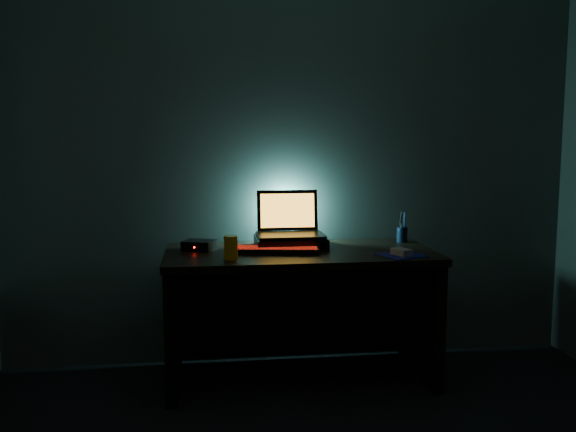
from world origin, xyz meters
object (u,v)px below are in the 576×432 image
at_px(pen_cup, 402,234).
at_px(router, 199,245).
at_px(juice_glass, 231,248).
at_px(keyboard, 274,250).
at_px(laptop, 289,225).
at_px(mouse, 402,252).

xyz_separation_m(pen_cup, router, (-1.21, -0.11, -0.02)).
xyz_separation_m(juice_glass, router, (-0.17, 0.29, -0.03)).
bearing_deg(pen_cup, keyboard, -163.56).
distance_m(pen_cup, router, 1.22).
bearing_deg(laptop, keyboard, -118.71).
xyz_separation_m(keyboard, router, (-0.41, 0.12, 0.01)).
xyz_separation_m(laptop, router, (-0.52, -0.08, -0.09)).
xyz_separation_m(laptop, pen_cup, (0.69, 0.03, -0.07)).
height_order(juice_glass, router, juice_glass).
relative_size(laptop, pen_cup, 4.14).
xyz_separation_m(laptop, keyboard, (-0.11, -0.20, -0.11)).
relative_size(keyboard, pen_cup, 5.57).
bearing_deg(mouse, keyboard, 142.99).
distance_m(keyboard, router, 0.43).
bearing_deg(router, pen_cup, 27.27).
bearing_deg(keyboard, juice_glass, -137.43).
height_order(keyboard, router, router).
distance_m(laptop, keyboard, 0.25).
distance_m(laptop, mouse, 0.69).
xyz_separation_m(laptop, juice_glass, (-0.35, -0.37, -0.06)).
distance_m(keyboard, juice_glass, 0.30).
distance_m(mouse, pen_cup, 0.44).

